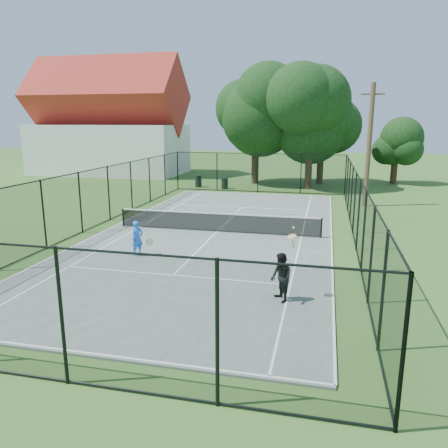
% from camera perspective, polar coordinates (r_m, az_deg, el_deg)
% --- Properties ---
extents(ground, '(120.00, 120.00, 0.00)m').
position_cam_1_polar(ground, '(21.50, -0.90, -1.17)').
color(ground, '#395C1F').
extents(tennis_court, '(11.00, 24.00, 0.06)m').
position_cam_1_polar(tennis_court, '(21.50, -0.90, -1.10)').
color(tennis_court, '#515F58').
rests_on(tennis_court, ground).
extents(tennis_net, '(10.08, 0.08, 0.95)m').
position_cam_1_polar(tennis_net, '(21.37, -0.91, 0.33)').
color(tennis_net, black).
rests_on(tennis_net, tennis_court).
extents(fence, '(13.10, 26.10, 3.00)m').
position_cam_1_polar(fence, '(21.18, -0.92, 2.76)').
color(fence, black).
rests_on(fence, ground).
extents(tree_near_left, '(7.07, 7.07, 9.22)m').
position_cam_1_polar(tree_near_left, '(38.43, 4.13, 13.71)').
color(tree_near_left, '#332114').
rests_on(tree_near_left, ground).
extents(tree_near_mid, '(6.77, 6.77, 8.85)m').
position_cam_1_polar(tree_near_mid, '(35.91, 11.25, 13.18)').
color(tree_near_mid, '#332114').
rests_on(tree_near_mid, ground).
extents(tree_near_right, '(5.68, 5.68, 7.83)m').
position_cam_1_polar(tree_near_right, '(39.23, 12.70, 12.40)').
color(tree_near_right, '#332114').
rests_on(tree_near_right, ground).
extents(tree_far_right, '(3.89, 3.89, 5.15)m').
position_cam_1_polar(tree_far_right, '(41.12, 21.55, 9.33)').
color(tree_far_right, '#332114').
rests_on(tree_far_right, ground).
extents(building, '(15.30, 8.15, 11.87)m').
position_cam_1_polar(building, '(47.62, -14.82, 12.34)').
color(building, silver).
rests_on(building, ground).
extents(trash_bin_left, '(0.58, 0.58, 1.00)m').
position_cam_1_polar(trash_bin_left, '(36.56, -3.37, 5.62)').
color(trash_bin_left, black).
rests_on(trash_bin_left, ground).
extents(trash_bin_right, '(0.58, 0.58, 0.89)m').
position_cam_1_polar(trash_bin_right, '(35.53, 0.09, 5.34)').
color(trash_bin_right, black).
rests_on(trash_bin_right, ground).
extents(utility_pole, '(1.40, 0.30, 7.67)m').
position_cam_1_polar(utility_pole, '(29.35, 18.42, 9.75)').
color(utility_pole, '#4C3823').
rests_on(utility_pole, ground).
extents(player_blue, '(0.86, 0.62, 1.42)m').
position_cam_1_polar(player_blue, '(17.92, -11.23, -1.85)').
color(player_blue, blue).
rests_on(player_blue, tennis_court).
extents(player_black, '(0.86, 0.95, 2.25)m').
position_cam_1_polar(player_black, '(13.26, 7.47, -6.94)').
color(player_black, black).
rests_on(player_black, tennis_court).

